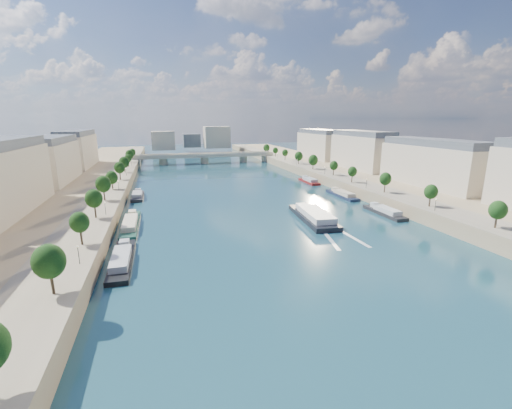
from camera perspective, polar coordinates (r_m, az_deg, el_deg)
ground at (r=152.86m, az=-2.18°, el=0.88°), size 700.00×700.00×0.00m
quay_left at (r=152.88m, az=-29.42°, el=-0.00°), size 44.00×520.00×5.00m
quay_right at (r=182.74m, az=20.36°, el=2.99°), size 44.00×520.00×5.00m
pave_left at (r=149.41m, az=-23.96°, el=1.33°), size 14.00×520.00×0.10m
pave_right at (r=173.94m, az=16.41°, el=3.63°), size 14.00×520.00×0.10m
trees_left at (r=150.08m, az=-23.32°, el=3.56°), size 4.80×268.80×8.26m
trees_right at (r=180.52m, az=14.32°, el=5.88°), size 4.80×268.80×8.26m
lamps_left at (r=138.54m, az=-22.78°, el=1.68°), size 0.36×200.36×4.28m
lamps_right at (r=175.40m, az=14.36°, el=4.76°), size 0.36×200.36×4.28m
buildings_left at (r=165.57m, az=-33.45°, el=5.37°), size 16.00×226.00×23.20m
buildings_right at (r=198.10m, az=21.75°, el=7.76°), size 16.00×226.00×23.20m
skyline at (r=366.74m, az=-9.97°, el=10.74°), size 79.00×42.00×22.00m
bridge at (r=279.57m, az=-8.60°, el=7.83°), size 112.00×12.00×8.15m
tour_barge at (r=123.47m, az=9.57°, el=-1.94°), size 11.62×31.85×4.23m
wake at (r=109.85m, az=13.20°, el=-4.83°), size 10.74×26.03×0.04m
moored_barges_left at (r=99.12m, az=-21.10°, el=-7.03°), size 5.00×163.47×3.60m
moored_barges_right at (r=138.79m, az=20.22°, el=-1.01°), size 5.00×166.89×3.60m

